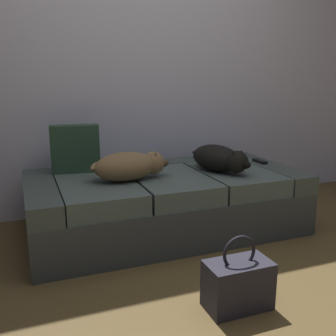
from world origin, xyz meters
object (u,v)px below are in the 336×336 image
object	(u,v)px
dog_tan	(130,166)
dog_dark	(220,158)
couch	(165,202)
throw_pillow	(75,149)
tv_remote	(260,161)
handbag	(238,284)

from	to	relation	value
dog_tan	dog_dark	distance (m)	0.67
dog_dark	couch	bearing A→B (deg)	167.00
dog_dark	throw_pillow	bearing A→B (deg)	159.40
dog_dark	tv_remote	bearing A→B (deg)	17.79
dog_tan	throw_pillow	size ratio (longest dim) A/B	1.67
dog_tan	dog_dark	bearing A→B (deg)	-0.21
couch	throw_pillow	xyz separation A→B (m)	(-0.59, 0.28, 0.39)
tv_remote	throw_pillow	distance (m)	1.45
couch	dog_tan	size ratio (longest dim) A/B	3.38
tv_remote	couch	bearing A→B (deg)	-177.90
couch	tv_remote	world-z (taller)	tv_remote
couch	dog_tan	bearing A→B (deg)	-162.98
dog_tan	dog_dark	xyz separation A→B (m)	(0.67, -0.00, -0.00)
tv_remote	handbag	world-z (taller)	tv_remote
tv_remote	dog_dark	bearing A→B (deg)	-163.81
couch	dog_tan	xyz separation A→B (m)	(-0.28, -0.09, 0.31)
throw_pillow	handbag	distance (m)	1.52
dog_tan	throw_pillow	distance (m)	0.48
couch	tv_remote	size ratio (longest dim) A/B	12.79
couch	tv_remote	bearing A→B (deg)	3.69
couch	dog_dark	size ratio (longest dim) A/B	3.54
dog_tan	handbag	world-z (taller)	dog_tan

